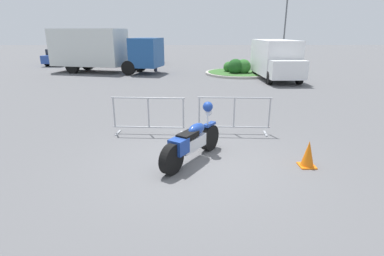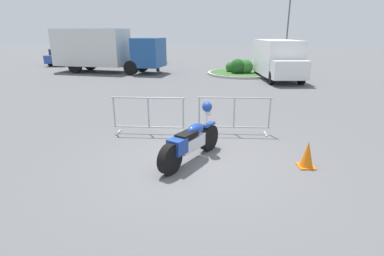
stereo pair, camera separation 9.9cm
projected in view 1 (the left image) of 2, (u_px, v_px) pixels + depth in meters
The scene contains 14 objects.
ground_plane at pixel (197, 163), 6.71m from camera, with size 120.00×120.00×0.00m, color #5B5B5E.
motorcycle at pixel (192, 141), 6.69m from camera, with size 1.36×1.93×1.24m.
crowd_barrier_near at pixel (149, 115), 8.44m from camera, with size 2.07×0.57×1.07m.
crowd_barrier_far at pixel (234, 115), 8.47m from camera, with size 2.07×0.57×1.07m.
box_truck at pixel (101, 49), 20.95m from camera, with size 8.01×4.00×2.98m.
delivery_van at pixel (276, 59), 18.00m from camera, with size 2.09×5.04×2.31m.
parked_car_blue at pixel (61, 57), 26.20m from camera, with size 1.88×4.12×1.37m.
parked_car_green at pixel (92, 55), 26.45m from camera, with size 2.11×4.60×1.53m.
parked_car_red at pixel (122, 55), 26.60m from camera, with size 2.11×4.61×1.53m.
parked_car_silver at pixel (152, 56), 26.46m from camera, with size 1.87×4.09×1.36m.
pedestrian at pixel (155, 59), 21.71m from camera, with size 0.46×0.46×1.69m.
planter_island at pixel (238, 70), 20.27m from camera, with size 4.62×4.62×1.08m.
traffic_cone at pixel (308, 154), 6.45m from camera, with size 0.34×0.34×0.59m.
street_lamp at pixel (286, 20), 24.36m from camera, with size 0.36×0.70×5.68m.
Camera 1 is at (-0.19, -6.14, 2.81)m, focal length 28.00 mm.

